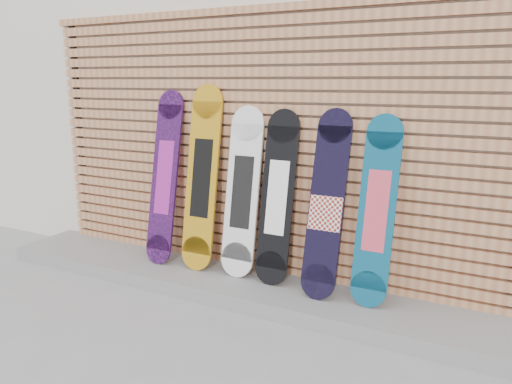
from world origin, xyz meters
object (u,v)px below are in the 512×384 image
at_px(snowboard_1, 202,178).
at_px(snowboard_2, 242,192).
at_px(snowboard_3, 277,198).
at_px(snowboard_5, 377,211).
at_px(snowboard_0, 165,177).
at_px(snowboard_4, 326,205).

bearing_deg(snowboard_1, snowboard_2, 2.04).
distance_m(snowboard_1, snowboard_2, 0.40).
relative_size(snowboard_3, snowboard_5, 1.01).
relative_size(snowboard_0, snowboard_2, 1.08).
distance_m(snowboard_3, snowboard_4, 0.43).
bearing_deg(snowboard_1, snowboard_5, -0.38).
xyz_separation_m(snowboard_2, snowboard_4, (0.75, -0.05, -0.01)).
height_order(snowboard_4, snowboard_5, snowboard_4).
height_order(snowboard_3, snowboard_4, snowboard_4).
bearing_deg(snowboard_2, snowboard_5, -1.22).
xyz_separation_m(snowboard_4, snowboard_5, (0.37, 0.03, -0.00)).
relative_size(snowboard_1, snowboard_3, 1.13).
distance_m(snowboard_0, snowboard_3, 1.10).
bearing_deg(snowboard_5, snowboard_1, 179.62).
distance_m(snowboard_1, snowboard_3, 0.71).
xyz_separation_m(snowboard_0, snowboard_3, (1.09, 0.02, -0.07)).
bearing_deg(snowboard_3, snowboard_4, -5.90).
height_order(snowboard_1, snowboard_3, snowboard_1).
bearing_deg(snowboard_5, snowboard_2, 178.78).
bearing_deg(snowboard_2, snowboard_1, -177.96).
relative_size(snowboard_2, snowboard_4, 1.00).
height_order(snowboard_0, snowboard_5, snowboard_0).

